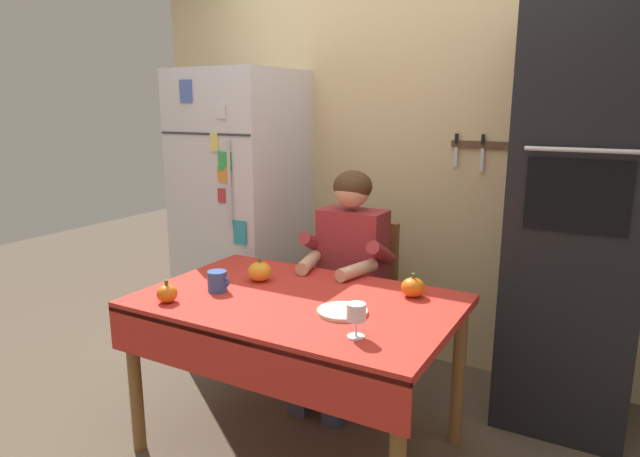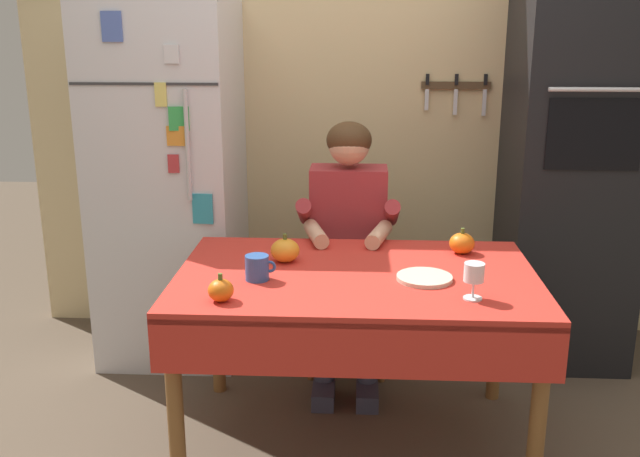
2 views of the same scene
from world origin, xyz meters
TOP-DOWN VIEW (x-y plane):
  - ground_plane at (0.00, 0.00)m, footprint 10.00×10.00m
  - back_wall_assembly at (0.05, 1.35)m, footprint 3.70×0.13m
  - refrigerator at (-0.95, 0.96)m, footprint 0.68×0.71m
  - wall_oven at (1.05, 1.00)m, footprint 0.60×0.64m
  - dining_table at (0.00, 0.08)m, footprint 1.40×0.90m
  - chair_behind_person at (-0.04, 0.87)m, footprint 0.40×0.40m
  - seated_person at (-0.04, 0.68)m, footprint 0.47×0.55m
  - coffee_mug at (-0.37, -0.00)m, footprint 0.12×0.09m
  - wine_glass at (0.41, -0.16)m, footprint 0.07×0.07m
  - pumpkin_large at (-0.29, 0.22)m, footprint 0.12×0.12m
  - pumpkin_medium at (0.44, 0.37)m, footprint 0.11×0.11m
  - pumpkin_small at (-0.47, -0.22)m, footprint 0.09×0.09m
  - serving_tray at (0.26, 0.03)m, footprint 0.21×0.21m

SIDE VIEW (x-z plane):
  - ground_plane at x=0.00m, z-range 0.00..0.00m
  - chair_behind_person at x=-0.04m, z-range 0.05..0.98m
  - dining_table at x=0.00m, z-range 0.29..1.03m
  - seated_person at x=-0.04m, z-range 0.11..1.36m
  - serving_tray at x=0.26m, z-range 0.74..0.76m
  - pumpkin_small at x=-0.47m, z-range 0.73..0.83m
  - pumpkin_medium at x=0.44m, z-range 0.73..0.84m
  - pumpkin_large at x=-0.29m, z-range 0.73..0.85m
  - coffee_mug at x=-0.37m, z-range 0.74..0.84m
  - wine_glass at x=0.41m, z-range 0.77..0.90m
  - refrigerator at x=-0.95m, z-range 0.00..1.80m
  - wall_oven at x=1.05m, z-range 0.00..2.10m
  - back_wall_assembly at x=0.05m, z-range 0.00..2.60m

